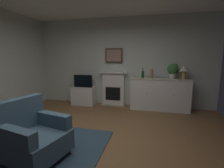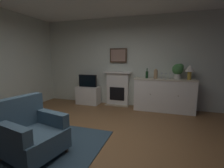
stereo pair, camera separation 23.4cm
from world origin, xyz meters
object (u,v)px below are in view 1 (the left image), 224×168
object	(u,v)px
table_lamp	(184,69)
tv_cabinet	(84,96)
framed_picture	(114,55)
tv_set	(83,81)
fireplace_unit	(113,88)
wine_glass_center	(161,74)
wine_bottle	(143,74)
wine_glass_left	(157,74)
wine_glass_right	(165,74)
potted_plant_fern	(0,116)
sideboard_cabinet	(159,94)
potted_plant_small	(173,70)
armchair	(33,135)
vase_decorative	(151,73)

from	to	relation	value
table_lamp	tv_cabinet	size ratio (longest dim) A/B	0.53
framed_picture	tv_set	bearing A→B (deg)	-166.69
tv_set	fireplace_unit	bearing A→B (deg)	10.77
wine_glass_center	wine_bottle	bearing A→B (deg)	175.42
wine_glass_left	tv_cabinet	xyz separation A→B (m)	(-2.32, -0.01, -0.77)
wine_glass_right	potted_plant_fern	bearing A→B (deg)	-149.62
sideboard_cabinet	potted_plant_small	bearing A→B (deg)	7.55
wine_bottle	tv_set	distance (m)	1.93
framed_picture	armchair	bearing A→B (deg)	-99.38
tv_cabinet	potted_plant_fern	world-z (taller)	tv_cabinet
wine_bottle	tv_cabinet	distance (m)	2.05
wine_bottle	wine_glass_center	world-z (taller)	wine_bottle
tv_cabinet	wine_bottle	bearing A→B (deg)	-0.49
sideboard_cabinet	table_lamp	distance (m)	0.98
tv_set	armchair	xyz separation A→B (m)	(0.45, -2.92, -0.40)
wine_bottle	wine_glass_left	bearing A→B (deg)	3.85
vase_decorative	tv_set	world-z (taller)	vase_decorative
wine_glass_left	potted_plant_fern	world-z (taller)	wine_glass_left
wine_glass_center	vase_decorative	xyz separation A→B (m)	(-0.28, -0.01, 0.02)
tv_cabinet	potted_plant_fern	bearing A→B (deg)	-116.68
table_lamp	framed_picture	bearing A→B (deg)	173.84
potted_plant_fern	potted_plant_small	bearing A→B (deg)	29.53
sideboard_cabinet	fireplace_unit	bearing A→B (deg)	172.94
wine_glass_right	tv_set	world-z (taller)	wine_glass_right
wine_glass_center	tv_set	bearing A→B (deg)	179.17
wine_glass_left	sideboard_cabinet	bearing A→B (deg)	-17.76
wine_bottle	wine_glass_center	bearing A→B (deg)	-4.58
wine_glass_left	potted_plant_small	bearing A→B (deg)	2.52
fireplace_unit	wine_bottle	size ratio (longest dim) A/B	3.79
framed_picture	wine_glass_right	distance (m)	1.67
framed_picture	fireplace_unit	bearing A→B (deg)	-90.00
fireplace_unit	wine_glass_center	distance (m)	1.56
fireplace_unit	tv_cabinet	world-z (taller)	fireplace_unit
tv_set	potted_plant_fern	size ratio (longest dim) A/B	1.44
fireplace_unit	wine_glass_left	distance (m)	1.45
framed_picture	vase_decorative	xyz separation A→B (m)	(1.18, -0.27, -0.52)
sideboard_cabinet	tv_cabinet	distance (m)	2.41
table_lamp	vase_decorative	bearing A→B (deg)	-176.75
wine_glass_center	potted_plant_fern	xyz separation A→B (m)	(-3.51, -2.08, -0.81)
wine_glass_center	vase_decorative	world-z (taller)	vase_decorative
framed_picture	tv_cabinet	xyz separation A→B (m)	(-0.97, -0.21, -1.31)
armchair	wine_glass_left	bearing A→B (deg)	57.69
framed_picture	sideboard_cabinet	bearing A→B (deg)	-8.84
fireplace_unit	wine_glass_left	bearing A→B (deg)	-6.37
fireplace_unit	wine_glass_center	size ratio (longest dim) A/B	6.67
sideboard_cabinet	tv_set	world-z (taller)	tv_set
table_lamp	wine_glass_right	size ratio (longest dim) A/B	2.42
sideboard_cabinet	potted_plant_fern	size ratio (longest dim) A/B	3.94
framed_picture	armchair	size ratio (longest dim) A/B	0.58
potted_plant_fern	potted_plant_small	distance (m)	4.49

